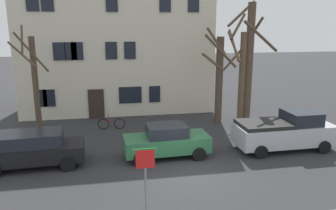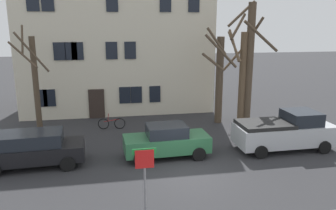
{
  "view_description": "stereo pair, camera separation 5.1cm",
  "coord_description": "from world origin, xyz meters",
  "px_view_note": "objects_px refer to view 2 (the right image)",
  "views": [
    {
      "loc": [
        -3.42,
        -13.63,
        6.64
      ],
      "look_at": [
        -0.37,
        3.04,
        2.51
      ],
      "focal_mm": 35.88,
      "sensor_mm": 36.0,
      "label": 1
    },
    {
      "loc": [
        -3.37,
        -13.64,
        6.64
      ],
      "look_at": [
        -0.37,
        3.04,
        2.51
      ],
      "focal_mm": 35.88,
      "sensor_mm": 36.0,
      "label": 2
    }
  ],
  "objects_px": {
    "car_green_sedan": "(167,141)",
    "bicycle_leaning": "(112,123)",
    "tree_bare_far": "(241,75)",
    "pickup_truck_silver": "(285,131)",
    "tree_bare_mid": "(219,77)",
    "car_black_wagon": "(33,149)",
    "tree_bare_near": "(35,81)",
    "building_main": "(116,31)",
    "street_sign_pole": "(145,174)",
    "tree_bare_end": "(249,60)"
  },
  "relations": [
    {
      "from": "car_green_sedan",
      "to": "bicycle_leaning",
      "type": "bearing_deg",
      "value": 117.42
    },
    {
      "from": "bicycle_leaning",
      "to": "tree_bare_far",
      "type": "bearing_deg",
      "value": -0.28
    },
    {
      "from": "tree_bare_far",
      "to": "pickup_truck_silver",
      "type": "xyz_separation_m",
      "value": [
        0.49,
        -5.17,
        -2.29
      ]
    },
    {
      "from": "car_green_sedan",
      "to": "tree_bare_mid",
      "type": "bearing_deg",
      "value": 50.01
    },
    {
      "from": "car_black_wagon",
      "to": "tree_bare_near",
      "type": "bearing_deg",
      "value": 97.95
    },
    {
      "from": "bicycle_leaning",
      "to": "tree_bare_mid",
      "type": "bearing_deg",
      "value": 1.52
    },
    {
      "from": "building_main",
      "to": "car_black_wagon",
      "type": "xyz_separation_m",
      "value": [
        -4.46,
        -11.66,
        -5.17
      ]
    },
    {
      "from": "bicycle_leaning",
      "to": "car_green_sedan",
      "type": "bearing_deg",
      "value": -62.58
    },
    {
      "from": "tree_bare_far",
      "to": "street_sign_pole",
      "type": "distance_m",
      "value": 13.62
    },
    {
      "from": "tree_bare_mid",
      "to": "car_black_wagon",
      "type": "height_order",
      "value": "tree_bare_mid"
    },
    {
      "from": "tree_bare_mid",
      "to": "car_black_wagon",
      "type": "xyz_separation_m",
      "value": [
        -10.94,
        -5.37,
        -2.28
      ]
    },
    {
      "from": "tree_bare_near",
      "to": "building_main",
      "type": "bearing_deg",
      "value": 49.1
    },
    {
      "from": "tree_bare_far",
      "to": "car_black_wagon",
      "type": "relative_size",
      "value": 1.31
    },
    {
      "from": "tree_bare_end",
      "to": "pickup_truck_silver",
      "type": "bearing_deg",
      "value": -89.72
    },
    {
      "from": "building_main",
      "to": "bicycle_leaning",
      "type": "xyz_separation_m",
      "value": [
        -0.71,
        -6.48,
        -5.68
      ]
    },
    {
      "from": "tree_bare_near",
      "to": "bicycle_leaning",
      "type": "relative_size",
      "value": 3.75
    },
    {
      "from": "tree_bare_end",
      "to": "car_black_wagon",
      "type": "height_order",
      "value": "tree_bare_end"
    },
    {
      "from": "tree_bare_far",
      "to": "building_main",
      "type": "bearing_deg",
      "value": 140.63
    },
    {
      "from": "tree_bare_near",
      "to": "tree_bare_end",
      "type": "relative_size",
      "value": 0.81
    },
    {
      "from": "building_main",
      "to": "bicycle_leaning",
      "type": "bearing_deg",
      "value": -96.22
    },
    {
      "from": "car_black_wagon",
      "to": "bicycle_leaning",
      "type": "bearing_deg",
      "value": 54.09
    },
    {
      "from": "tree_bare_far",
      "to": "tree_bare_end",
      "type": "relative_size",
      "value": 0.77
    },
    {
      "from": "tree_bare_mid",
      "to": "tree_bare_far",
      "type": "relative_size",
      "value": 1.02
    },
    {
      "from": "tree_bare_mid",
      "to": "pickup_truck_silver",
      "type": "bearing_deg",
      "value": -70.09
    },
    {
      "from": "tree_bare_mid",
      "to": "street_sign_pole",
      "type": "distance_m",
      "value": 13.04
    },
    {
      "from": "tree_bare_mid",
      "to": "bicycle_leaning",
      "type": "height_order",
      "value": "tree_bare_mid"
    },
    {
      "from": "tree_bare_end",
      "to": "pickup_truck_silver",
      "type": "xyz_separation_m",
      "value": [
        0.03,
        -5.12,
        -3.31
      ]
    },
    {
      "from": "pickup_truck_silver",
      "to": "bicycle_leaning",
      "type": "relative_size",
      "value": 3.01
    },
    {
      "from": "car_black_wagon",
      "to": "street_sign_pole",
      "type": "xyz_separation_m",
      "value": [
        4.68,
        -6.0,
        1.1
      ]
    },
    {
      "from": "car_green_sedan",
      "to": "street_sign_pole",
      "type": "relative_size",
      "value": 1.54
    },
    {
      "from": "tree_bare_near",
      "to": "pickup_truck_silver",
      "type": "height_order",
      "value": "tree_bare_near"
    },
    {
      "from": "tree_bare_near",
      "to": "pickup_truck_silver",
      "type": "bearing_deg",
      "value": -22.42
    },
    {
      "from": "tree_bare_near",
      "to": "street_sign_pole",
      "type": "xyz_separation_m",
      "value": [
        5.46,
        -11.62,
        -1.25
      ]
    },
    {
      "from": "car_black_wagon",
      "to": "tree_bare_end",
      "type": "bearing_deg",
      "value": 21.56
    },
    {
      "from": "tree_bare_near",
      "to": "bicycle_leaning",
      "type": "xyz_separation_m",
      "value": [
        4.54,
        -0.43,
        -2.86
      ]
    },
    {
      "from": "building_main",
      "to": "tree_bare_end",
      "type": "relative_size",
      "value": 1.79
    },
    {
      "from": "car_black_wagon",
      "to": "car_green_sedan",
      "type": "height_order",
      "value": "car_green_sedan"
    },
    {
      "from": "tree_bare_far",
      "to": "car_green_sedan",
      "type": "distance_m",
      "value": 8.25
    },
    {
      "from": "pickup_truck_silver",
      "to": "bicycle_leaning",
      "type": "height_order",
      "value": "pickup_truck_silver"
    },
    {
      "from": "tree_bare_near",
      "to": "car_black_wagon",
      "type": "height_order",
      "value": "tree_bare_near"
    },
    {
      "from": "tree_bare_near",
      "to": "bicycle_leaning",
      "type": "bearing_deg",
      "value": -5.41
    },
    {
      "from": "tree_bare_end",
      "to": "tree_bare_far",
      "type": "bearing_deg",
      "value": 173.59
    },
    {
      "from": "tree_bare_end",
      "to": "street_sign_pole",
      "type": "height_order",
      "value": "tree_bare_end"
    },
    {
      "from": "building_main",
      "to": "tree_bare_far",
      "type": "bearing_deg",
      "value": -39.37
    },
    {
      "from": "building_main",
      "to": "tree_bare_mid",
      "type": "height_order",
      "value": "building_main"
    },
    {
      "from": "car_black_wagon",
      "to": "car_green_sedan",
      "type": "xyz_separation_m",
      "value": [
        6.44,
        0.0,
        -0.03
      ]
    },
    {
      "from": "tree_bare_far",
      "to": "car_black_wagon",
      "type": "xyz_separation_m",
      "value": [
        -12.41,
        -5.14,
        -2.41
      ]
    },
    {
      "from": "tree_bare_end",
      "to": "car_green_sedan",
      "type": "distance_m",
      "value": 8.9
    },
    {
      "from": "car_black_wagon",
      "to": "street_sign_pole",
      "type": "height_order",
      "value": "street_sign_pole"
    },
    {
      "from": "tree_bare_end",
      "to": "car_green_sedan",
      "type": "bearing_deg",
      "value": -141.7
    }
  ]
}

